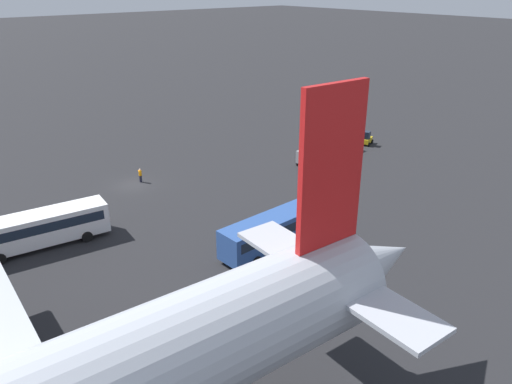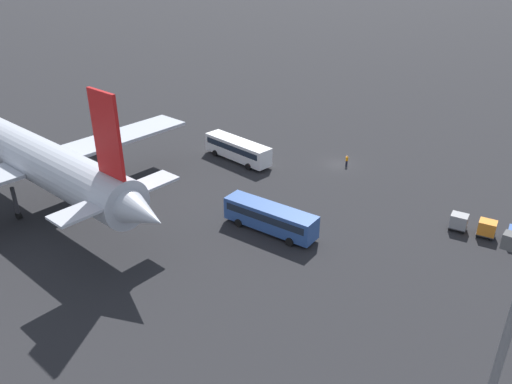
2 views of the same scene
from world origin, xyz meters
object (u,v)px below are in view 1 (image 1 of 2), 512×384
(cargo_cart_grey, at_px, (305,157))
(baggage_tug, at_px, (366,138))
(worker_person, at_px, (140,175))
(cargo_cart_blue, at_px, (332,146))
(shuttle_bus_near, at_px, (40,227))
(shuttle_bus_far, at_px, (276,228))
(cargo_cart_red, at_px, (347,142))
(cargo_cart_orange, at_px, (319,151))

(cargo_cart_grey, bearing_deg, baggage_tug, -177.70)
(worker_person, relative_size, cargo_cart_blue, 0.79)
(shuttle_bus_near, bearing_deg, cargo_cart_grey, -173.55)
(shuttle_bus_far, relative_size, worker_person, 6.81)
(worker_person, height_order, cargo_cart_red, cargo_cart_red)
(shuttle_bus_near, xyz_separation_m, cargo_cart_orange, (-37.40, -0.12, -0.77))
(baggage_tug, bearing_deg, cargo_cart_orange, -21.37)
(shuttle_bus_near, distance_m, shuttle_bus_far, 21.85)
(shuttle_bus_far, height_order, baggage_tug, shuttle_bus_far)
(shuttle_bus_near, relative_size, cargo_cart_grey, 5.67)
(baggage_tug, xyz_separation_m, worker_person, (33.15, -8.19, -0.07))
(shuttle_bus_near, bearing_deg, cargo_cart_orange, -172.85)
(shuttle_bus_far, xyz_separation_m, cargo_cart_grey, (-17.66, -13.86, -0.73))
(shuttle_bus_near, relative_size, cargo_cart_blue, 5.67)
(shuttle_bus_near, height_order, cargo_cart_blue, shuttle_bus_near)
(cargo_cart_red, bearing_deg, worker_person, -15.66)
(baggage_tug, bearing_deg, shuttle_bus_far, 2.79)
(cargo_cart_red, bearing_deg, cargo_cart_orange, 1.82)
(cargo_cart_blue, height_order, cargo_cart_grey, same)
(shuttle_bus_near, height_order, baggage_tug, shuttle_bus_near)
(shuttle_bus_near, bearing_deg, cargo_cart_blue, -172.38)
(shuttle_bus_far, xyz_separation_m, cargo_cart_blue, (-23.85, -14.64, -0.73))
(cargo_cart_red, distance_m, cargo_cart_orange, 6.19)
(baggage_tug, bearing_deg, worker_person, -35.90)
(baggage_tug, distance_m, cargo_cart_blue, 7.31)
(cargo_cart_orange, height_order, cargo_cart_grey, same)
(cargo_cart_blue, bearing_deg, worker_person, -17.12)
(shuttle_bus_near, xyz_separation_m, worker_person, (-14.64, -8.43, -1.10))
(shuttle_bus_far, bearing_deg, cargo_cart_red, -153.89)
(cargo_cart_blue, relative_size, cargo_cart_grey, 1.00)
(baggage_tug, bearing_deg, cargo_cart_blue, -23.81)
(shuttle_bus_near, xyz_separation_m, cargo_cart_grey, (-34.30, 0.30, -0.77))
(cargo_cart_red, bearing_deg, cargo_cart_grey, 3.83)
(shuttle_bus_far, height_order, cargo_cart_blue, shuttle_bus_far)
(worker_person, relative_size, cargo_cart_orange, 0.79)
(shuttle_bus_near, height_order, cargo_cart_orange, shuttle_bus_near)
(shuttle_bus_far, relative_size, cargo_cart_red, 5.39)
(shuttle_bus_near, relative_size, worker_person, 7.16)
(worker_person, bearing_deg, shuttle_bus_far, 95.05)
(shuttle_bus_far, xyz_separation_m, cargo_cart_orange, (-20.76, -14.29, -0.73))
(cargo_cart_red, bearing_deg, baggage_tug, 178.93)
(worker_person, xyz_separation_m, cargo_cart_grey, (-19.66, 8.73, 0.32))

